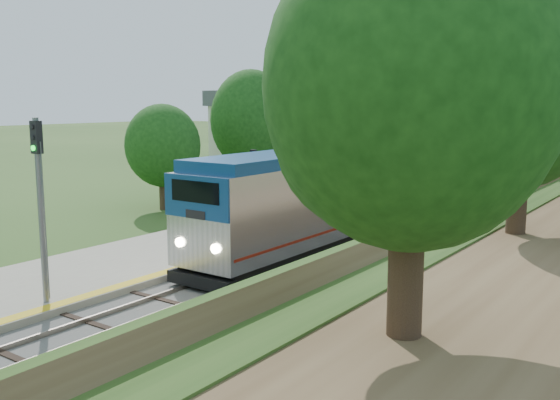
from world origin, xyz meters
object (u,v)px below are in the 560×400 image
Objects in this scene: lamppost_far at (254,197)px; signal_platform at (40,191)px; signal_farside at (521,163)px; station_building at (271,140)px.

signal_platform reaches higher than lamppost_far.
signal_platform is 25.94m from signal_farside.
signal_farside is at bearing 48.10° from lamppost_far.
signal_platform is 1.05× the size of signal_farside.
station_building reaches higher than signal_farside.
lamppost_far is 0.70× the size of signal_platform.
station_building reaches higher than lamppost_far.
station_building is 1.37× the size of signal_platform.
lamppost_far is at bearing -131.90° from signal_farside.
lamppost_far is 13.11m from signal_platform.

